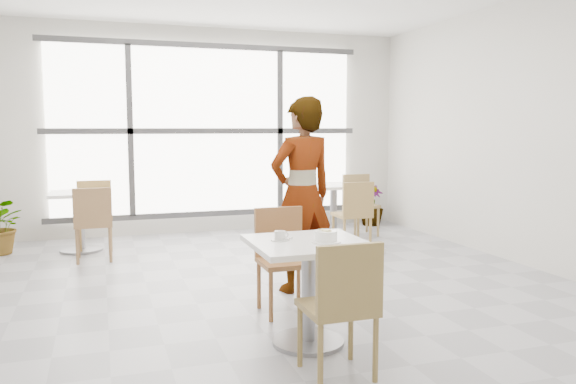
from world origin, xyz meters
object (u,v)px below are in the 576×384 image
object	(u,v)px
bg_table_right	(333,203)
plant_right	(371,204)
bg_chair_left_near	(93,219)
chair_near	(342,300)
bg_table_left	(80,213)
bg_chair_left_far	(95,210)
bg_chair_right_near	(354,210)
oatmeal_bowl	(326,236)
main_table	(308,272)
coffee_cup	(280,236)
bg_chair_right_far	(359,200)
plant_left	(1,226)
person	(302,195)
chair_far	(282,252)

from	to	relation	value
bg_table_right	plant_right	bearing A→B (deg)	36.63
bg_chair_left_near	plant_right	xyz separation A→B (m)	(4.18, 1.23, -0.17)
chair_near	plant_right	bearing A→B (deg)	-118.45
bg_table_left	bg_chair_left_far	size ratio (longest dim) A/B	0.86
bg_chair_right_near	bg_table_right	bearing A→B (deg)	-94.36
oatmeal_bowl	bg_table_right	world-z (taller)	oatmeal_bowl
main_table	coffee_cup	distance (m)	0.33
bg_table_left	bg_chair_right_far	size ratio (longest dim) A/B	0.86
bg_chair_left_far	plant_left	world-z (taller)	bg_chair_left_far
person	bg_table_right	size ratio (longest dim) A/B	2.44
bg_chair_right_far	plant_right	bearing A→B (deg)	50.29
bg_table_right	plant_left	distance (m)	4.31
chair_near	bg_chair_right_far	world-z (taller)	same
coffee_cup	bg_chair_right_near	world-z (taller)	bg_chair_right_near
chair_far	plant_left	distance (m)	4.08
chair_far	oatmeal_bowl	size ratio (longest dim) A/B	4.14
chair_near	oatmeal_bowl	distance (m)	0.62
oatmeal_bowl	bg_table_right	size ratio (longest dim) A/B	0.28
oatmeal_bowl	bg_chair_right_far	world-z (taller)	bg_chair_right_far
oatmeal_bowl	coffee_cup	size ratio (longest dim) A/B	1.32
bg_table_right	plant_left	world-z (taller)	bg_table_right
bg_chair_left_far	chair_near	bearing A→B (deg)	-72.12
oatmeal_bowl	bg_table_left	xyz separation A→B (m)	(-1.74, 3.89, -0.31)
chair_near	bg_table_right	size ratio (longest dim) A/B	1.16
main_table	coffee_cup	xyz separation A→B (m)	(-0.18, 0.08, 0.26)
bg_table_right	bg_chair_right_far	size ratio (longest dim) A/B	0.86
person	plant_left	distance (m)	4.01
oatmeal_bowl	person	size ratio (longest dim) A/B	0.11
person	plant_right	distance (m)	3.87
bg_chair_right_near	plant_right	bearing A→B (deg)	-123.40
oatmeal_bowl	bg_chair_right_far	size ratio (longest dim) A/B	0.24
bg_chair_right_far	plant_right	world-z (taller)	bg_chair_right_far
main_table	bg_chair_right_near	size ratio (longest dim) A/B	0.92
chair_near	bg_chair_right_near	xyz separation A→B (m)	(1.69, 3.45, 0.00)
oatmeal_bowl	coffee_cup	distance (m)	0.33
bg_table_left	person	bearing A→B (deg)	-50.59
person	coffee_cup	bearing A→B (deg)	49.67
main_table	chair_near	bearing A→B (deg)	-90.82
coffee_cup	bg_chair_right_near	distance (m)	3.33
chair_near	plant_right	world-z (taller)	chair_near
chair_near	plant_left	distance (m)	5.21
coffee_cup	bg_chair_right_far	xyz separation A→B (m)	(2.36, 3.67, -0.28)
coffee_cup	person	distance (m)	1.36
plant_right	bg_chair_right_near	bearing A→B (deg)	-123.40
bg_table_left	bg_chair_left_far	xyz separation A→B (m)	(0.18, 0.09, 0.01)
coffee_cup	bg_chair_right_far	distance (m)	4.37
chair_far	bg_chair_right_near	world-z (taller)	same
coffee_cup	bg_chair_right_far	size ratio (longest dim) A/B	0.18
chair_far	plant_right	bearing A→B (deg)	53.66
person	bg_chair_right_far	bearing A→B (deg)	-139.80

